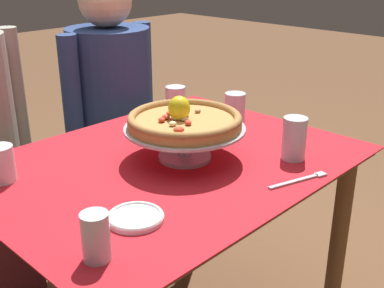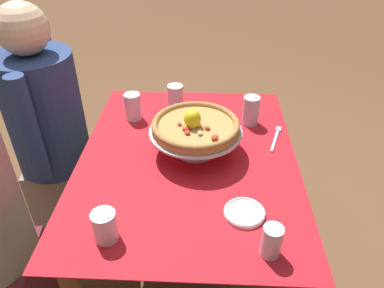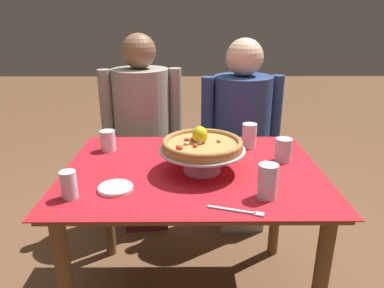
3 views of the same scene
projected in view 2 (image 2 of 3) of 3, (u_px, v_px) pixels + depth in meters
name	position (u px, v px, depth m)	size (l,w,h in m)	color
ground_plane	(189.00, 268.00, 1.89)	(14.00, 14.00, 0.00)	brown
dining_table	(188.00, 178.00, 1.54)	(1.14, 0.87, 0.72)	brown
pizza_stand	(196.00, 136.00, 1.47)	(0.37, 0.37, 0.10)	#B7B7C1
pizza	(195.00, 125.00, 1.44)	(0.35, 0.35, 0.10)	#BC8447
water_glass_front_left	(271.00, 243.00, 1.06)	(0.06, 0.06, 0.11)	silver
water_glass_back_left	(105.00, 228.00, 1.11)	(0.08, 0.08, 0.10)	white
water_glass_front_right	(251.00, 112.00, 1.66)	(0.07, 0.07, 0.13)	silver
water_glass_back_right	(133.00, 108.00, 1.69)	(0.07, 0.07, 0.13)	white
water_glass_side_right	(175.00, 97.00, 1.80)	(0.08, 0.08, 0.11)	silver
side_plate	(244.00, 212.00, 1.22)	(0.14, 0.14, 0.02)	white
dinner_fork	(276.00, 137.00, 1.59)	(0.20, 0.08, 0.01)	#B7B7C1
diner_right	(50.00, 132.00, 1.82)	(0.52, 0.40, 1.24)	gray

